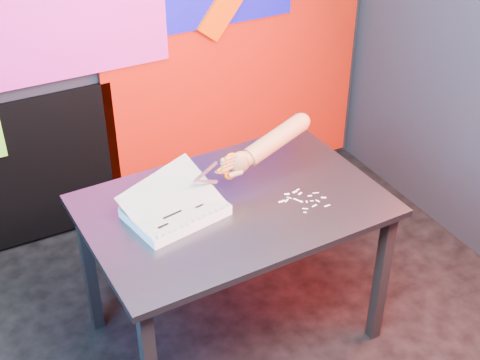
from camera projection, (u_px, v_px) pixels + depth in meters
room at (268, 115)px, 2.17m from camera, size 3.01×3.01×2.71m
backdrop at (138, 62)px, 3.48m from camera, size 2.88×0.05×2.08m
work_table at (234, 219)px, 2.84m from camera, size 1.26×0.86×0.75m
printout_stack at (175, 211)px, 2.70m from camera, size 0.43×0.34×0.20m
scissors at (228, 168)px, 2.77m from camera, size 0.22×0.05×0.13m
hand_forearm at (270, 143)px, 2.87m from camera, size 0.47×0.14×0.17m
paper_clippings at (302, 199)px, 2.81m from camera, size 0.20×0.16×0.00m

